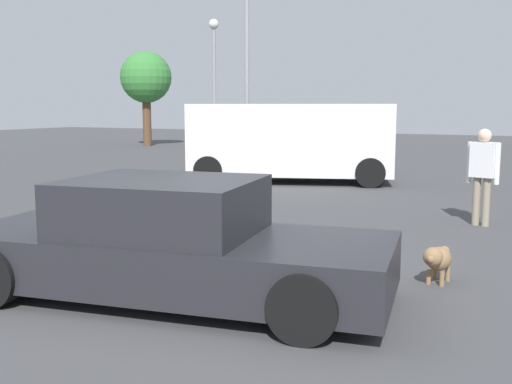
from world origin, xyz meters
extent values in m
plane|color=#424244|center=(0.00, 0.00, 0.00)|extent=(80.00, 80.00, 0.00)
cube|color=#232328|center=(-0.31, -0.04, 0.44)|extent=(4.89, 2.49, 0.55)
cube|color=#232328|center=(-0.41, -0.05, 1.00)|extent=(2.20, 1.91, 0.58)
cube|color=slate|center=(0.51, 0.10, 1.00)|extent=(0.30, 1.48, 0.49)
cube|color=slate|center=(-1.33, -0.20, 1.00)|extent=(0.30, 1.48, 0.49)
cylinder|color=black|center=(1.17, 1.04, 0.32)|extent=(0.67, 0.32, 0.64)
cylinder|color=black|center=(1.44, -0.59, 0.32)|extent=(0.67, 0.32, 0.64)
cylinder|color=black|center=(-2.06, 0.51, 0.32)|extent=(0.67, 0.32, 0.64)
ellipsoid|color=olive|center=(2.15, 1.83, 0.29)|extent=(0.31, 0.41, 0.28)
sphere|color=olive|center=(2.13, 1.58, 0.36)|extent=(0.22, 0.22, 0.22)
sphere|color=olive|center=(2.12, 1.50, 0.36)|extent=(0.10, 0.10, 0.10)
cylinder|color=olive|center=(2.22, 1.70, 0.09)|extent=(0.06, 0.06, 0.17)
cylinder|color=olive|center=(2.06, 1.71, 0.09)|extent=(0.06, 0.06, 0.17)
cylinder|color=olive|center=(2.24, 1.94, 0.09)|extent=(0.06, 0.06, 0.17)
cylinder|color=olive|center=(2.09, 1.96, 0.09)|extent=(0.06, 0.06, 0.17)
sphere|color=olive|center=(2.17, 2.06, 0.33)|extent=(0.12, 0.12, 0.12)
cube|color=white|center=(-3.23, 9.85, 1.16)|extent=(5.76, 3.71, 1.89)
cube|color=slate|center=(-0.73, 10.72, 1.58)|extent=(0.62, 1.67, 0.75)
cylinder|color=black|center=(-1.58, 11.46, 0.38)|extent=(0.80, 0.49, 0.76)
cylinder|color=black|center=(-0.94, 9.61, 0.38)|extent=(0.80, 0.49, 0.76)
cylinder|color=black|center=(-5.53, 10.08, 0.38)|extent=(0.80, 0.49, 0.76)
cylinder|color=black|center=(-4.89, 8.24, 0.38)|extent=(0.80, 0.49, 0.76)
cylinder|color=gray|center=(2.25, 5.65, 0.42)|extent=(0.13, 0.13, 0.85)
cylinder|color=gray|center=(2.09, 5.70, 0.42)|extent=(0.13, 0.13, 0.85)
cube|color=white|center=(2.17, 5.67, 1.15)|extent=(0.45, 0.34, 0.60)
cylinder|color=white|center=(2.40, 5.61, 1.09)|extent=(0.09, 0.09, 0.70)
cylinder|color=white|center=(1.94, 5.74, 1.09)|extent=(0.09, 0.09, 0.70)
sphere|color=beige|center=(2.17, 5.67, 1.56)|extent=(0.23, 0.23, 0.23)
cylinder|color=gray|center=(-5.90, 12.37, 3.13)|extent=(0.14, 0.14, 6.27)
cylinder|color=gray|center=(-10.69, 18.36, 2.75)|extent=(0.14, 0.14, 5.50)
sphere|color=silver|center=(-10.69, 18.36, 5.63)|extent=(0.44, 0.44, 0.44)
cylinder|color=brown|center=(-15.92, 20.32, 1.27)|extent=(0.44, 0.44, 2.54)
sphere|color=#387F38|center=(-15.92, 20.32, 3.52)|extent=(2.63, 2.63, 2.63)
camera|label=1|loc=(3.35, -5.28, 2.06)|focal=42.49mm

